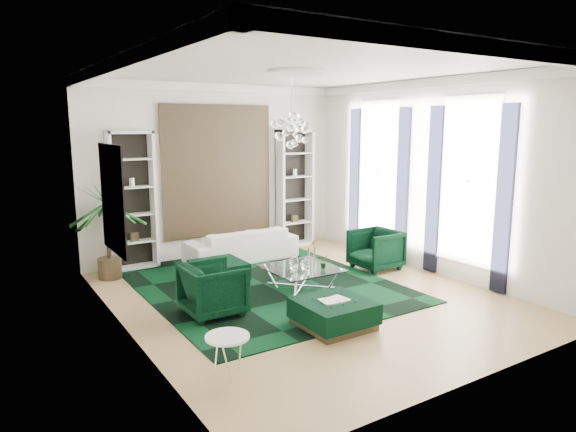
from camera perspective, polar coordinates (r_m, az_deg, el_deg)
floor at (r=8.96m, az=1.87°, el=-8.96°), size 6.00×7.00×0.02m
ceiling at (r=8.51m, az=2.02°, el=16.12°), size 6.00×7.00×0.02m
wall_back at (r=11.58m, az=-7.93°, el=4.99°), size 6.00×0.02×3.80m
wall_front at (r=6.00m, az=21.19°, el=-0.39°), size 6.00×0.02×3.80m
wall_left at (r=7.29m, az=-18.02°, el=1.56°), size 0.02×7.00×3.80m
wall_right at (r=10.52m, az=15.65°, el=4.19°), size 0.02×7.00×3.80m
crown_molding at (r=8.50m, az=2.02°, el=15.38°), size 6.00×7.00×0.18m
ceiling_medallion at (r=8.76m, az=0.87°, el=15.69°), size 0.90×0.90×0.05m
tapestry at (r=11.54m, az=-7.83°, el=4.98°), size 2.50×0.06×2.80m
shelving_left at (r=10.79m, az=-16.87°, el=1.60°), size 0.90×0.38×2.80m
shelving_right at (r=12.40m, az=0.75°, el=3.10°), size 0.90×0.38×2.80m
painting at (r=7.88m, az=-18.82°, el=1.76°), size 0.04×1.30×1.60m
window_near at (r=9.93m, az=19.43°, el=3.65°), size 0.03×1.10×2.90m
curtain_near_a at (r=9.47m, az=22.90°, el=1.61°), size 0.07×0.30×3.25m
curtain_near_b at (r=10.42m, az=15.87°, el=2.75°), size 0.07×0.30×3.25m
window_far at (r=11.56m, az=10.05°, el=4.92°), size 0.03×1.10×2.90m
curtain_far_a at (r=11.00m, az=12.61°, el=3.26°), size 0.07×0.30×3.25m
curtain_far_b at (r=12.14m, az=7.41°, el=4.05°), size 0.07×0.30×3.25m
rug at (r=9.59m, az=-2.77°, el=-7.55°), size 4.20×5.00×0.02m
sofa at (r=11.20m, az=-5.22°, el=-3.18°), size 2.39×0.94×0.70m
armchair_left at (r=8.10m, az=-8.30°, el=-8.07°), size 0.89×0.87×0.81m
armchair_right at (r=10.64m, az=9.71°, el=-3.68°), size 0.89×0.87×0.81m
coffee_table at (r=9.23m, az=1.55°, el=-6.97°), size 1.20×1.20×0.41m
ottoman_side at (r=9.73m, az=-7.70°, el=-6.21°), size 0.90×0.90×0.40m
ottoman_front at (r=7.65m, az=5.09°, el=-10.77°), size 1.00×1.00×0.40m
book at (r=7.57m, az=5.11°, el=-9.25°), size 0.42×0.28×0.03m
side_table at (r=6.25m, az=-6.71°, el=-15.28°), size 0.52×0.52×0.50m
palm at (r=10.26m, az=-19.50°, el=-0.11°), size 1.50×1.50×2.40m
chandelier at (r=9.02m, az=0.41°, el=9.68°), size 0.80×0.80×0.72m
table_plant at (r=9.11m, az=4.01°, el=-5.09°), size 0.13×0.11×0.24m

